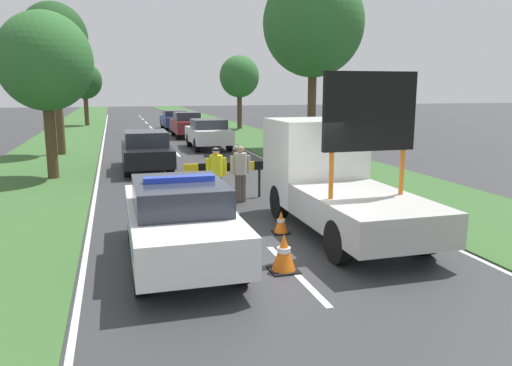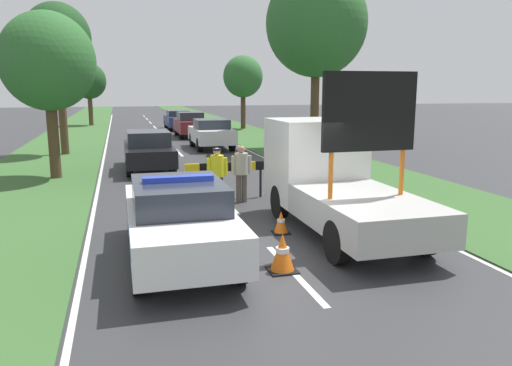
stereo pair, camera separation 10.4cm
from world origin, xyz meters
The scene contains 20 objects.
ground_plane centered at (0.00, 0.00, 0.00)m, with size 160.00×160.00×0.00m, color #333335.
lane_markings centered at (0.00, 19.36, 0.00)m, with size 7.14×67.10×0.01m.
grass_verge_left centered at (-5.75, 20.00, 0.01)m, with size 4.26×120.00×0.03m.
grass_verge_right centered at (5.75, 20.00, 0.01)m, with size 4.26×120.00×0.03m.
police_car centered at (-1.81, 0.01, 0.78)m, with size 1.80×4.70×1.59m.
work_truck centered at (1.81, 1.35, 1.16)m, with size 2.03×5.35×3.44m.
road_barrier centered at (0.14, 4.81, 0.85)m, with size 2.43×0.08×1.05m.
police_officer centered at (-0.29, 4.16, 0.93)m, with size 0.56×0.36×1.56m.
pedestrian_civilian centered at (0.42, 4.30, 0.93)m, with size 0.57×0.36×1.58m.
traffic_cone_near_police centered at (-0.16, -1.08, 0.33)m, with size 0.49×0.49×0.67m.
traffic_cone_centre_front centered at (0.53, 1.11, 0.25)m, with size 0.36×0.36×0.50m.
queued_car_sedan_black centered at (-1.72, 10.69, 0.77)m, with size 1.77×4.59×1.51m.
queued_car_van_white centered at (1.85, 16.81, 0.80)m, with size 1.88×4.10×1.54m.
queued_car_wagon_maroon centered at (1.64, 23.35, 0.82)m, with size 1.71×4.15×1.61m.
queued_car_hatch_blue centered at (1.58, 29.51, 0.76)m, with size 1.79×4.59×1.46m.
roadside_tree_near_left centered at (-4.99, 9.61, 3.98)m, with size 3.16×3.16×5.67m.
roadside_tree_near_right centered at (6.51, 28.78, 3.95)m, with size 3.01×3.01×5.57m.
roadside_tree_mid_left centered at (6.84, 14.95, 6.23)m, with size 4.98×4.98×8.87m.
roadside_tree_mid_right centered at (-5.31, 16.28, 5.33)m, with size 3.00×3.00×6.97m.
roadside_tree_far_left centered at (-5.02, 35.52, 3.66)m, with size 2.81×2.81×5.17m.
Camera 2 is at (-2.77, -8.89, 3.13)m, focal length 35.00 mm.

